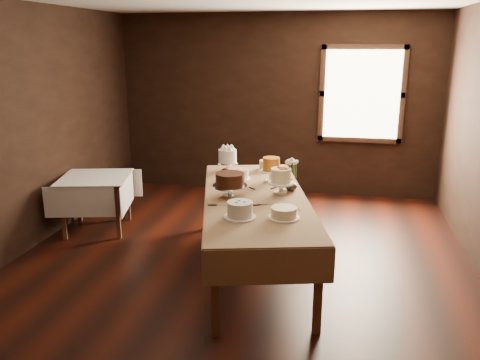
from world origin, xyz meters
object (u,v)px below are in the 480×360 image
object	(u,v)px
cake_meringue	(228,161)
cake_flowers	(281,182)
display_table	(255,202)
cake_speckled	(267,165)
cake_lattice	(239,175)
cake_caramel	(271,171)
cake_server_d	(280,186)
cake_swirl	(240,210)
cake_chocolate	(230,185)
side_table	(95,183)
cake_server_e	(225,205)
cake_server_c	(246,186)
cake_server_b	(295,209)
cake_cream	(284,213)
cake_server_a	(267,204)
flower_vase	(291,185)

from	to	relation	value
cake_meringue	cake_flowers	size ratio (longest dim) A/B	1.10
display_table	cake_flowers	world-z (taller)	cake_flowers
cake_speckled	cake_lattice	distance (m)	0.55
cake_caramel	cake_meringue	bearing A→B (deg)	147.91
cake_server_d	cake_swirl	bearing A→B (deg)	-161.99
cake_meringue	cake_chocolate	size ratio (longest dim) A/B	0.86
side_table	cake_server_e	xyz separation A→B (m)	(1.96, -1.10, 0.20)
cake_meringue	cake_server_e	xyz separation A→B (m)	(0.27, -1.31, -0.12)
cake_server_c	cake_swirl	bearing A→B (deg)	144.59
cake_server_b	cake_server_e	bearing A→B (deg)	-151.48
cake_lattice	cake_server_b	distance (m)	1.22
cake_caramel	cake_cream	bearing A→B (deg)	-76.43
cake_server_c	cake_server_a	bearing A→B (deg)	165.85
cake_flowers	flower_vase	bearing A→B (deg)	50.29
side_table	cake_swirl	bearing A→B (deg)	-32.85
cake_chocolate	cake_flowers	bearing A→B (deg)	23.20
cake_meringue	cake_speckled	xyz separation A→B (m)	(0.47, 0.15, -0.07)
display_table	cake_lattice	world-z (taller)	cake_lattice
cake_meringue	cake_lattice	world-z (taller)	cake_meringue
cake_flowers	cake_cream	bearing A→B (deg)	-80.90
cake_server_c	cake_server_d	world-z (taller)	same
cake_flowers	cake_server_c	size ratio (longest dim) A/B	1.16
cake_caramel	cake_cream	xyz separation A→B (m)	(0.28, -1.17, -0.08)
cake_lattice	cake_swirl	size ratio (longest dim) A/B	1.05
cake_speckled	cake_flowers	size ratio (longest dim) A/B	0.90
cake_flowers	cake_meringue	bearing A→B (deg)	133.56
cake_server_c	cake_chocolate	bearing A→B (deg)	123.46
cake_meringue	cake_lattice	bearing A→B (deg)	-57.57
cake_server_c	cake_server_e	size ratio (longest dim) A/B	1.00
cake_caramel	display_table	bearing A→B (deg)	-98.03
cake_server_d	cake_server_a	bearing A→B (deg)	-153.63
cake_caramel	cake_swirl	size ratio (longest dim) A/B	0.97
cake_chocolate	cake_swirl	size ratio (longest dim) A/B	1.19
cake_cream	cake_chocolate	bearing A→B (deg)	139.08
cake_server_a	cake_server_e	size ratio (longest dim) A/B	1.00
cake_lattice	cake_server_b	bearing A→B (deg)	-51.96
cake_flowers	cake_server_e	world-z (taller)	cake_flowers
cake_server_c	cake_server_e	distance (m)	0.70
cake_flowers	cake_server_b	world-z (taller)	cake_flowers
cake_flowers	cake_swirl	world-z (taller)	cake_flowers
cake_server_c	cake_server_e	xyz separation A→B (m)	(-0.08, -0.70, 0.00)
cake_caramel	cake_server_c	xyz separation A→B (m)	(-0.24, -0.24, -0.12)
cake_flowers	cake_server_e	xyz separation A→B (m)	(-0.48, -0.51, -0.12)
cake_flowers	cake_lattice	bearing A→B (deg)	139.57
cake_caramel	cake_server_a	size ratio (longest dim) A/B	1.22
display_table	cake_speckled	xyz separation A→B (m)	(-0.04, 1.09, 0.12)
cake_speckled	cake_chocolate	bearing A→B (deg)	-100.48
cake_lattice	cake_server_a	world-z (taller)	cake_lattice
display_table	cake_server_d	world-z (taller)	cake_server_d
side_table	cake_lattice	bearing A→B (deg)	-3.65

